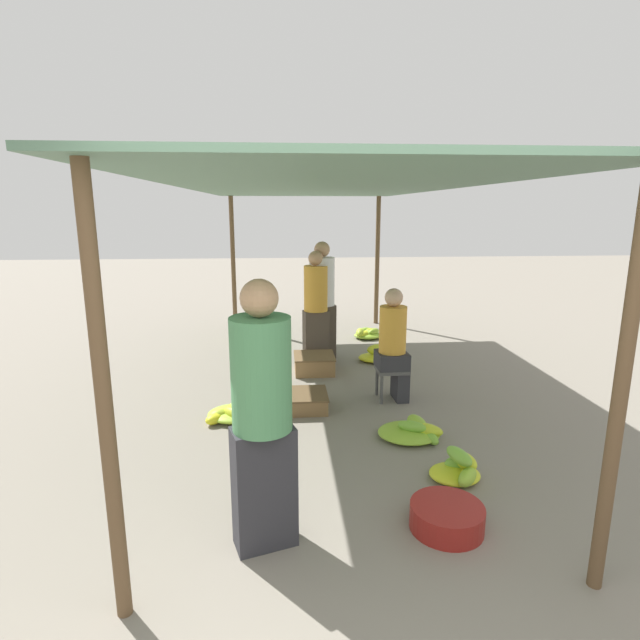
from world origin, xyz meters
name	(u,v)px	position (x,y,z in m)	size (l,w,h in m)	color
canopy_post_front_left	(105,409)	(-1.32, 0.30, 1.17)	(0.08, 0.08, 2.34)	brown
canopy_post_front_right	(620,393)	(1.32, 0.30, 1.17)	(0.08, 0.08, 2.34)	brown
canopy_post_back_left	(233,262)	(-1.32, 7.05, 1.17)	(0.08, 0.08, 2.34)	brown
canopy_post_back_right	(377,261)	(1.32, 7.05, 1.17)	(0.08, 0.08, 2.34)	brown
canopy_tarp	(321,186)	(0.00, 3.68, 2.36)	(3.03, 7.15, 0.04)	#567A60
vendor_foreground	(262,414)	(-0.58, 0.82, 0.90)	(0.46, 0.46, 1.73)	#2D2D33
stool	(391,374)	(0.77, 3.23, 0.30)	(0.34, 0.34, 0.37)	#4C4C4C
vendor_seated	(394,343)	(0.78, 3.23, 0.66)	(0.36, 0.36, 1.27)	#2D2D33
basin_black	(447,517)	(0.64, 0.87, 0.09)	(0.50, 0.50, 0.17)	maroon
banana_pile_left_0	(234,412)	(-0.97, 2.82, 0.06)	(0.59, 0.51, 0.17)	#AFCA2D
banana_pile_left_1	(253,333)	(-0.93, 6.05, 0.10)	(0.47, 0.35, 0.27)	#CAD528
banana_pile_right_0	(367,334)	(0.96, 5.96, 0.07)	(0.46, 0.49, 0.18)	#90BE32
banana_pile_right_1	(459,469)	(0.93, 1.47, 0.10)	(0.41, 0.45, 0.27)	#75B337
banana_pile_right_2	(413,431)	(0.77, 2.24, 0.07)	(0.61, 0.51, 0.18)	#77B437
banana_pile_right_3	(378,356)	(0.90, 4.66, 0.08)	(0.53, 0.43, 0.24)	#BFD12A
crate_near	(314,363)	(-0.04, 4.26, 0.12)	(0.53, 0.53, 0.23)	olive
crate_mid	(304,401)	(-0.23, 3.02, 0.09)	(0.50, 0.50, 0.18)	brown
shopper_walking_mid	(322,299)	(0.12, 4.90, 0.87)	(0.42, 0.42, 1.67)	#4C4238
shopper_walking_far	(316,305)	(0.02, 4.77, 0.81)	(0.39, 0.39, 1.56)	#4C4238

